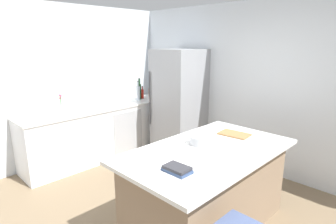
% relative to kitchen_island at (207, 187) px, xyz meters
% --- Properties ---
extents(wall_rear, '(6.00, 0.10, 2.60)m').
position_rel_kitchen_island_xyz_m(wall_rear, '(-0.42, 1.75, 0.84)').
color(wall_rear, silver).
rests_on(wall_rear, ground_plane).
extents(wall_left, '(0.10, 6.00, 2.60)m').
position_rel_kitchen_island_xyz_m(wall_left, '(-2.87, -0.50, 0.84)').
color(wall_left, silver).
rests_on(wall_left, ground_plane).
extents(counter_run_left, '(0.67, 2.75, 0.91)m').
position_rel_kitchen_island_xyz_m(counter_run_left, '(-2.50, 0.25, 0.00)').
color(counter_run_left, white).
rests_on(counter_run_left, ground_plane).
extents(kitchen_island, '(1.11, 1.93, 0.90)m').
position_rel_kitchen_island_xyz_m(kitchen_island, '(0.00, 0.00, 0.00)').
color(kitchen_island, '#8E755B').
rests_on(kitchen_island, ground_plane).
extents(refrigerator, '(0.76, 0.78, 1.88)m').
position_rel_kitchen_island_xyz_m(refrigerator, '(-1.65, 1.33, 0.48)').
color(refrigerator, '#93969B').
rests_on(refrigerator, ground_plane).
extents(sink_faucet, '(0.15, 0.05, 0.30)m').
position_rel_kitchen_island_xyz_m(sink_faucet, '(-2.55, -0.08, 0.61)').
color(sink_faucet, silver).
rests_on(sink_faucet, counter_run_left).
extents(flower_vase, '(0.08, 0.08, 0.31)m').
position_rel_kitchen_island_xyz_m(flower_vase, '(-2.50, -0.44, 0.55)').
color(flower_vase, silver).
rests_on(flower_vase, counter_run_left).
extents(whiskey_bottle, '(0.07, 0.07, 0.32)m').
position_rel_kitchen_island_xyz_m(whiskey_bottle, '(-2.45, 1.50, 0.58)').
color(whiskey_bottle, brown).
rests_on(whiskey_bottle, counter_run_left).
extents(syrup_bottle, '(0.06, 0.06, 0.24)m').
position_rel_kitchen_island_xyz_m(syrup_bottle, '(-2.51, 1.41, 0.55)').
color(syrup_bottle, '#5B3319').
rests_on(syrup_bottle, counter_run_left).
extents(vinegar_bottle, '(0.06, 0.06, 0.31)m').
position_rel_kitchen_island_xyz_m(vinegar_bottle, '(-2.40, 1.31, 0.57)').
color(vinegar_bottle, '#994C23').
rests_on(vinegar_bottle, counter_run_left).
extents(hot_sauce_bottle, '(0.05, 0.05, 0.24)m').
position_rel_kitchen_island_xyz_m(hot_sauce_bottle, '(-2.52, 1.21, 0.56)').
color(hot_sauce_bottle, red).
rests_on(hot_sauce_bottle, counter_run_left).
extents(wine_bottle, '(0.07, 0.07, 0.41)m').
position_rel_kitchen_island_xyz_m(wine_bottle, '(-2.51, 1.13, 0.62)').
color(wine_bottle, '#19381E').
rests_on(wine_bottle, counter_run_left).
extents(soda_bottle, '(0.07, 0.07, 0.38)m').
position_rel_kitchen_island_xyz_m(soda_bottle, '(-2.42, 1.02, 0.60)').
color(soda_bottle, silver).
rests_on(soda_bottle, counter_run_left).
extents(cookbook_stack, '(0.25, 0.16, 0.05)m').
position_rel_kitchen_island_xyz_m(cookbook_stack, '(0.12, -0.61, 0.47)').
color(cookbook_stack, '#334770').
rests_on(cookbook_stack, kitchen_island).
extents(mixing_bowl, '(0.25, 0.25, 0.10)m').
position_rel_kitchen_island_xyz_m(mixing_bowl, '(-0.16, 0.07, 0.49)').
color(mixing_bowl, '#B2B5BA').
rests_on(mixing_bowl, kitchen_island).
extents(cutting_board, '(0.38, 0.27, 0.02)m').
position_rel_kitchen_island_xyz_m(cutting_board, '(-0.06, 0.60, 0.45)').
color(cutting_board, '#9E7042').
rests_on(cutting_board, kitchen_island).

